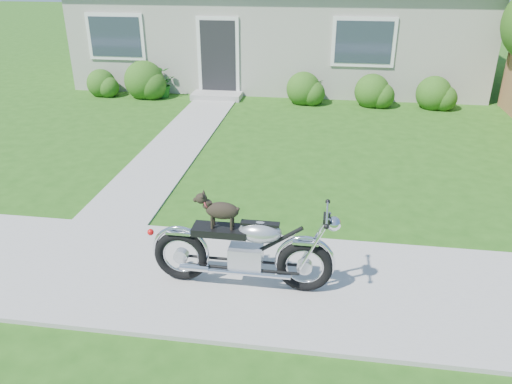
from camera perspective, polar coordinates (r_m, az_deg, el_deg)
ground at (r=6.51m, az=-8.12°, el=-9.30°), size 80.00×80.00×0.00m
sidewalk at (r=6.50m, az=-8.13°, el=-9.16°), size 24.00×2.20×0.04m
walkway at (r=11.21m, az=-8.53°, el=5.96°), size 1.20×8.00×0.03m
house at (r=17.25m, az=3.04°, el=20.20°), size 12.60×7.03×4.50m
shrub_row at (r=14.13m, az=0.31°, el=11.95°), size 10.18×1.12×1.12m
potted_plant_left at (r=14.84m, az=-10.80°, el=12.07°), size 0.89×0.84×0.78m
potted_plant_right at (r=14.07m, az=7.04°, el=11.32°), size 0.50×0.50×0.65m
motorcycle_with_dog at (r=5.91m, az=-1.32°, el=-6.43°), size 2.22×0.60×1.20m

